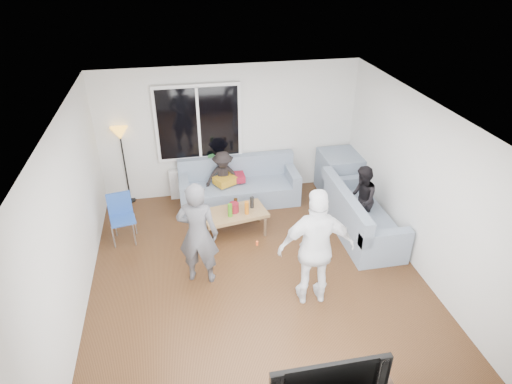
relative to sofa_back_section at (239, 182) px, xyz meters
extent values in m
cube|color=#56351C|center=(-0.08, -2.27, -0.45)|extent=(5.00, 5.50, 0.04)
cube|color=white|center=(-0.08, -2.27, 2.20)|extent=(5.00, 5.50, 0.04)
cube|color=silver|center=(-0.08, 0.50, 0.88)|extent=(5.00, 0.04, 2.60)
cube|color=silver|center=(-0.08, -5.04, 0.88)|extent=(5.00, 0.04, 2.60)
cube|color=silver|center=(-2.60, -2.27, 0.88)|extent=(0.04, 5.50, 2.60)
cube|color=silver|center=(2.44, -2.27, 0.88)|extent=(0.04, 5.50, 2.60)
cube|color=white|center=(-0.68, 0.42, 1.12)|extent=(1.62, 0.06, 1.47)
cube|color=black|center=(-0.68, 0.38, 1.12)|extent=(1.50, 0.02, 1.35)
cube|color=white|center=(-0.68, 0.37, 1.12)|extent=(0.05, 0.03, 1.35)
cube|color=silver|center=(-0.68, 0.38, -0.11)|extent=(1.30, 0.12, 0.62)
imported|color=#2D7031|center=(-0.51, 0.35, 0.36)|extent=(0.22, 0.20, 0.33)
imported|color=white|center=(-0.87, 0.35, 0.29)|extent=(0.21, 0.21, 0.19)
cube|color=gray|center=(2.10, 0.00, 0.00)|extent=(0.85, 0.85, 0.85)
cube|color=#B9831B|center=(-0.27, -0.02, 0.09)|extent=(0.49, 0.46, 0.14)
cube|color=maroon|center=(-0.06, 0.06, 0.09)|extent=(0.37, 0.31, 0.13)
cube|color=#977B49|center=(-0.24, -1.00, -0.22)|extent=(1.19, 0.78, 0.40)
cylinder|color=maroon|center=(-0.24, -0.99, 0.06)|extent=(0.17, 0.17, 0.17)
imported|color=#4A4A4F|center=(-0.93, -2.16, 0.40)|extent=(0.69, 0.55, 1.66)
imported|color=white|center=(0.61, -2.90, 0.47)|extent=(1.08, 0.52, 1.79)
imported|color=black|center=(1.94, -1.36, 0.19)|extent=(0.64, 0.72, 1.23)
imported|color=black|center=(-0.30, 0.03, 0.12)|extent=(0.71, 0.42, 1.09)
imported|color=black|center=(0.12, -4.77, 0.36)|extent=(1.18, 0.16, 0.68)
cylinder|color=#3C8718|center=(-0.33, -1.12, 0.10)|extent=(0.08, 0.08, 0.24)
cylinder|color=black|center=(0.09, -0.92, 0.08)|extent=(0.07, 0.07, 0.22)
cylinder|color=black|center=(-0.19, -0.88, 0.07)|extent=(0.07, 0.07, 0.19)
cylinder|color=#CB6712|center=(-0.04, -1.10, 0.09)|extent=(0.07, 0.07, 0.24)
camera|label=1|loc=(-1.09, -7.40, 4.07)|focal=30.67mm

